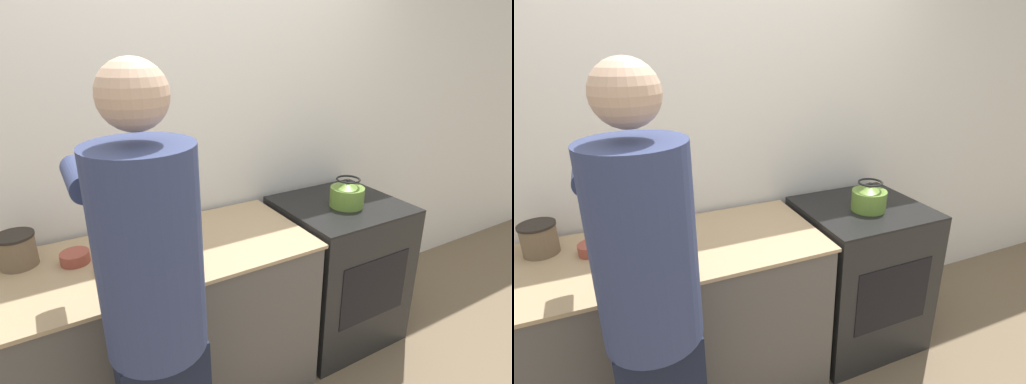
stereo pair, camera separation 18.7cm
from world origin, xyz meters
The scene contains 9 objects.
wall_back centered at (0.00, 0.74, 1.30)m, with size 8.00×0.05×2.60m.
counter centered at (-0.37, 0.34, 0.44)m, with size 1.48×0.70×0.89m.
oven centered at (0.75, 0.33, 0.46)m, with size 0.71×0.66×0.91m.
person centered at (-0.55, -0.20, 0.98)m, with size 0.38×0.62×1.80m.
cutting_board centered at (-0.54, 0.22, 0.90)m, with size 0.28×0.22×0.02m.
knife centered at (-0.55, 0.24, 0.91)m, with size 0.24×0.09×0.01m.
kettle centered at (0.74, 0.28, 0.99)m, with size 0.20×0.20×0.17m.
bowl_prep centered at (-0.74, 0.43, 0.91)m, with size 0.13×0.13×0.05m.
canister_jar centered at (-0.96, 0.53, 0.96)m, with size 0.16×0.16×0.15m.
Camera 2 is at (-0.65, -1.44, 1.83)m, focal length 28.00 mm.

